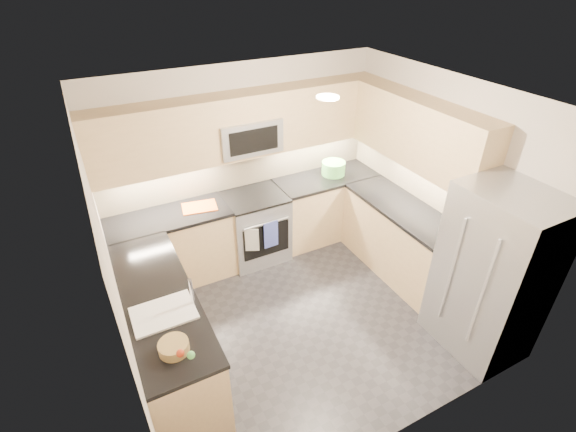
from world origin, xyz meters
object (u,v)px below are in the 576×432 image
Objects in this scene: microwave at (247,135)px; utensil_bowl at (333,168)px; refrigerator at (492,274)px; cutting_board at (199,207)px; gas_range at (256,227)px; fruit_basket at (174,347)px.

microwave reaches higher than utensil_bowl.
cutting_board is at bearing 131.20° from refrigerator.
utensil_bowl is at bearing 95.64° from refrigerator.
utensil_bowl reaches higher than gas_range.
utensil_bowl is 1.91m from cutting_board.
cutting_board is 2.15m from fruit_basket.
microwave reaches higher than gas_range.
cutting_board reaches higher than gas_range.
gas_range is 3.89× the size of fruit_basket.
fruit_basket is (-2.72, -2.00, -0.05)m from utensil_bowl.
utensil_bowl reaches higher than fruit_basket.
cutting_board is at bearing 177.22° from gas_range.
fruit_basket is (-0.81, -1.99, 0.04)m from cutting_board.
cutting_board is at bearing -179.68° from utensil_bowl.
gas_range is 0.51× the size of refrigerator.
gas_range is 2.25× the size of cutting_board.
microwave is 2.37× the size of utensil_bowl.
fruit_basket is (-2.97, 0.47, 0.08)m from refrigerator.
cutting_board is at bearing -172.63° from microwave.
fruit_basket reaches higher than cutting_board.
refrigerator is 7.69× the size of fruit_basket.
cutting_board is (-2.15, 2.46, 0.05)m from refrigerator.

